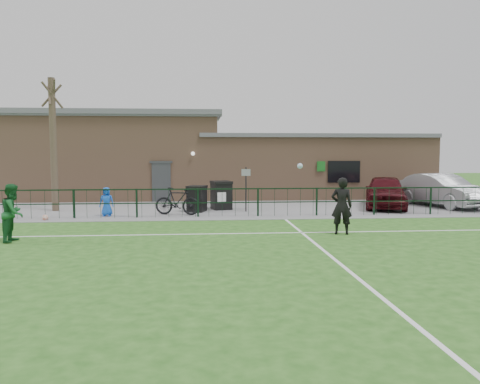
{
  "coord_description": "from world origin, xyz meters",
  "views": [
    {
      "loc": [
        -1.34,
        -11.29,
        2.73
      ],
      "look_at": [
        0.0,
        5.0,
        1.3
      ],
      "focal_mm": 35.0,
      "sensor_mm": 36.0,
      "label": 1
    }
  ],
  "objects": [
    {
      "name": "ground",
      "position": [
        0.0,
        0.0,
        0.0
      ],
      "size": [
        90.0,
        90.0,
        0.0
      ],
      "primitive_type": "plane",
      "color": "#245519",
      "rests_on": "ground"
    },
    {
      "name": "sign_post",
      "position": [
        0.64,
        9.51,
        1.02
      ],
      "size": [
        0.06,
        0.06,
        2.0
      ],
      "primitive_type": "cylinder",
      "rotation": [
        0.0,
        0.0,
        0.03
      ],
      "color": "black",
      "rests_on": "paving_strip"
    },
    {
      "name": "paving_strip",
      "position": [
        0.0,
        13.5,
        0.01
      ],
      "size": [
        34.0,
        13.0,
        0.02
      ],
      "primitive_type": "cube",
      "color": "slate",
      "rests_on": "ground"
    },
    {
      "name": "outfield_player",
      "position": [
        -7.03,
        3.22,
        0.88
      ],
      "size": [
        0.67,
        0.86,
        1.75
      ],
      "primitive_type": "imported",
      "rotation": [
        0.0,
        0.0,
        1.56
      ],
      "color": "#185627",
      "rests_on": "ground"
    },
    {
      "name": "perimeter_fence",
      "position": [
        0.0,
        8.0,
        0.6
      ],
      "size": [
        28.0,
        0.1,
        1.2
      ],
      "primitive_type": "cube",
      "color": "black",
      "rests_on": "ground"
    },
    {
      "name": "clubhouse",
      "position": [
        -0.88,
        16.5,
        2.22
      ],
      "size": [
        24.25,
        5.4,
        4.96
      ],
      "color": "#A67B5D",
      "rests_on": "ground"
    },
    {
      "name": "pitch_line_mid",
      "position": [
        0.0,
        4.0,
        0.0
      ],
      "size": [
        28.0,
        0.1,
        0.01
      ],
      "primitive_type": "cube",
      "color": "white",
      "rests_on": "ground"
    },
    {
      "name": "bare_tree",
      "position": [
        -8.0,
        10.5,
        3.0
      ],
      "size": [
        0.3,
        0.3,
        6.0
      ],
      "primitive_type": "cylinder",
      "color": "#45362A",
      "rests_on": "ground"
    },
    {
      "name": "pitch_line_perp",
      "position": [
        2.0,
        0.0,
        0.0
      ],
      "size": [
        0.1,
        16.0,
        0.01
      ],
      "primitive_type": "cube",
      "color": "white",
      "rests_on": "ground"
    },
    {
      "name": "wheelie_bin_left",
      "position": [
        -1.56,
        9.67,
        0.56
      ],
      "size": [
        0.94,
        1.0,
        1.08
      ],
      "primitive_type": "cube",
      "rotation": [
        0.0,
        0.0,
        -0.33
      ],
      "color": "black",
      "rests_on": "paving_strip"
    },
    {
      "name": "wheelie_bin_right",
      "position": [
        -0.43,
        10.46,
        0.64
      ],
      "size": [
        1.02,
        1.1,
        1.23
      ],
      "primitive_type": "cube",
      "rotation": [
        0.0,
        0.0,
        0.25
      ],
      "color": "black",
      "rests_on": "paving_strip"
    },
    {
      "name": "spectator_child",
      "position": [
        -5.31,
        8.51,
        0.63
      ],
      "size": [
        0.6,
        0.39,
        1.21
      ],
      "primitive_type": "imported",
      "rotation": [
        0.0,
        0.0,
        -0.01
      ],
      "color": "blue",
      "rests_on": "paving_strip"
    },
    {
      "name": "goalkeeper_kick",
      "position": [
        3.23,
        3.7,
        0.96
      ],
      "size": [
        1.17,
        3.84,
        2.25
      ],
      "color": "black",
      "rests_on": "ground"
    },
    {
      "name": "bicycle_d",
      "position": [
        -2.38,
        8.65,
        0.61
      ],
      "size": [
        2.02,
        1.02,
        1.17
      ],
      "primitive_type": "imported",
      "rotation": [
        0.0,
        0.0,
        1.32
      ],
      "color": "black",
      "rests_on": "paving_strip"
    },
    {
      "name": "ball_ground",
      "position": [
        -7.51,
        7.55,
        0.12
      ],
      "size": [
        0.24,
        0.24,
        0.24
      ],
      "primitive_type": "sphere",
      "color": "silver",
      "rests_on": "ground"
    },
    {
      "name": "car_silver",
      "position": [
        10.41,
        10.7,
        0.82
      ],
      "size": [
        2.95,
        5.14,
        1.6
      ],
      "primitive_type": "imported",
      "rotation": [
        0.0,
        0.0,
        0.27
      ],
      "color": "#94969B",
      "rests_on": "paving_strip"
    },
    {
      "name": "car_maroon",
      "position": [
        7.46,
        10.41,
        0.8
      ],
      "size": [
        3.27,
        4.92,
        1.56
      ],
      "primitive_type": "imported",
      "rotation": [
        0.0,
        0.0,
        -0.35
      ],
      "color": "#400B11",
      "rests_on": "paving_strip"
    },
    {
      "name": "pitch_line_touch",
      "position": [
        0.0,
        7.8,
        0.0
      ],
      "size": [
        28.0,
        0.1,
        0.01
      ],
      "primitive_type": "cube",
      "color": "white",
      "rests_on": "ground"
    }
  ]
}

